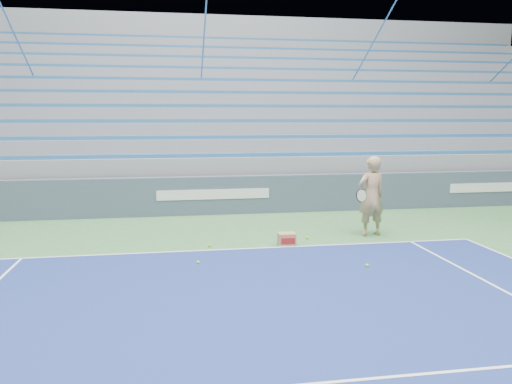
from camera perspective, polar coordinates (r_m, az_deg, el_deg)
The scene contains 8 objects.
sponsor_barrier at distance 14.41m, azimuth -4.90°, elevation -0.37°, with size 30.00×0.32×1.10m.
bleachers at distance 19.94m, azimuth -6.27°, elevation 7.31°, with size 31.00×9.15×7.30m.
tennis_player at distance 12.01m, azimuth 13.02°, elevation -0.47°, with size 0.98×0.90×1.88m.
ball_box at distance 10.94m, azimuth 3.52°, elevation -5.42°, with size 0.39×0.31×0.28m.
tennis_ball_0 at distance 9.65m, azimuth 12.60°, elevation -8.20°, with size 0.07×0.07×0.07m, color #B0E02D.
tennis_ball_1 at distance 10.89m, azimuth -5.32°, elevation -6.10°, with size 0.07×0.07×0.07m, color #B0E02D.
tennis_ball_2 at distance 11.59m, azimuth 5.87°, elevation -5.20°, with size 0.07×0.07×0.07m, color #B0E02D.
tennis_ball_3 at distance 9.68m, azimuth -6.63°, elevation -8.00°, with size 0.07×0.07×0.07m, color #B0E02D.
Camera 1 is at (-1.08, 1.69, 2.79)m, focal length 35.00 mm.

